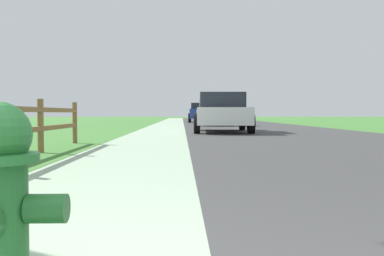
# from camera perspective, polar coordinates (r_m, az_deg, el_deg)

# --- Properties ---
(ground_plane) EXTENTS (120.00, 120.00, 0.00)m
(ground_plane) POSITION_cam_1_polar(r_m,az_deg,el_deg) (25.87, -1.09, 0.41)
(ground_plane) COLOR #427E33
(road_asphalt) EXTENTS (7.00, 66.00, 0.01)m
(road_asphalt) POSITION_cam_1_polar(r_m,az_deg,el_deg) (28.11, 6.04, 0.53)
(road_asphalt) COLOR #3D3D3D
(road_asphalt) RESTS_ON ground
(curb_concrete) EXTENTS (6.00, 66.00, 0.01)m
(curb_concrete) POSITION_cam_1_polar(r_m,az_deg,el_deg) (28.02, -7.26, 0.52)
(curb_concrete) COLOR #9EB798
(curb_concrete) RESTS_ON ground
(grass_verge) EXTENTS (5.00, 66.00, 0.00)m
(grass_verge) POSITION_cam_1_polar(r_m,az_deg,el_deg) (28.21, -10.29, 0.52)
(grass_verge) COLOR #427E33
(grass_verge) RESTS_ON ground
(parked_suv_white) EXTENTS (2.26, 4.85, 1.50)m
(parked_suv_white) POSITION_cam_1_polar(r_m,az_deg,el_deg) (16.41, 4.01, 2.17)
(parked_suv_white) COLOR white
(parked_suv_white) RESTS_ON ground
(parked_car_silver) EXTENTS (2.07, 4.58, 1.57)m
(parked_car_silver) POSITION_cam_1_polar(r_m,az_deg,el_deg) (25.19, 2.93, 2.12)
(parked_car_silver) COLOR #B7BABF
(parked_car_silver) RESTS_ON ground
(parked_car_blue) EXTENTS (2.15, 4.97, 1.54)m
(parked_car_blue) POSITION_cam_1_polar(r_m,az_deg,el_deg) (34.02, 1.24, 2.14)
(parked_car_blue) COLOR navy
(parked_car_blue) RESTS_ON ground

